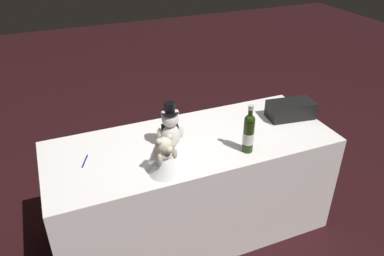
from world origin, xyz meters
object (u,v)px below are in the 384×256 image
(signing_pen, at_px, (85,161))
(gift_case_black, at_px, (291,110))
(champagne_bottle, at_px, (249,133))
(teddy_bear_groom, at_px, (170,129))
(teddy_bear_bride, at_px, (163,156))

(signing_pen, xyz_separation_m, gift_case_black, (1.46, -0.00, 0.06))
(champagne_bottle, relative_size, gift_case_black, 0.91)
(teddy_bear_groom, relative_size, teddy_bear_bride, 1.26)
(champagne_bottle, xyz_separation_m, gift_case_black, (0.51, 0.27, -0.07))
(teddy_bear_groom, xyz_separation_m, champagne_bottle, (0.42, -0.24, 0.01))
(champagne_bottle, bearing_deg, gift_case_black, 27.86)
(gift_case_black, bearing_deg, teddy_bear_groom, -178.52)
(teddy_bear_groom, bearing_deg, champagne_bottle, -30.01)
(teddy_bear_groom, height_order, gift_case_black, teddy_bear_groom)
(teddy_bear_bride, height_order, gift_case_black, teddy_bear_bride)
(teddy_bear_bride, xyz_separation_m, champagne_bottle, (0.55, 0.00, 0.03))
(teddy_bear_groom, xyz_separation_m, signing_pen, (-0.54, 0.03, -0.12))
(teddy_bear_bride, bearing_deg, gift_case_black, 14.41)
(teddy_bear_groom, bearing_deg, teddy_bear_bride, -117.73)
(champagne_bottle, bearing_deg, teddy_bear_bride, -179.55)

